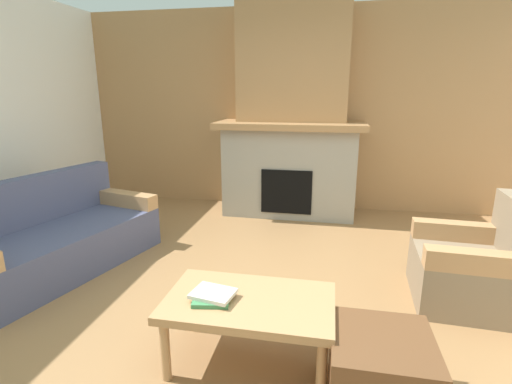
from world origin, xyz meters
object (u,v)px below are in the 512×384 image
Objects in this scene: couch at (55,239)px; coffee_table at (249,307)px; fireplace at (291,127)px; armchair at (474,268)px; ottoman at (380,371)px.

couch is 1.95× the size of coffee_table.
fireplace is 3.18× the size of armchair.
armchair is 0.85× the size of coffee_table.
coffee_table is 1.92× the size of ottoman.
coffee_table reaches higher than ottoman.
couch is at bearing 158.23° from ottoman.
armchair reaches higher than ottoman.
armchair is 1.63× the size of ottoman.
fireplace is 3.51m from ottoman.
armchair is at bearing 1.44° from couch.
armchair is at bearing 55.57° from ottoman.
fireplace is at bearing 128.86° from armchair.
fireplace is at bearing 47.87° from couch.
couch is 3.61m from armchair.
ottoman is (2.79, -1.11, -0.09)m from couch.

